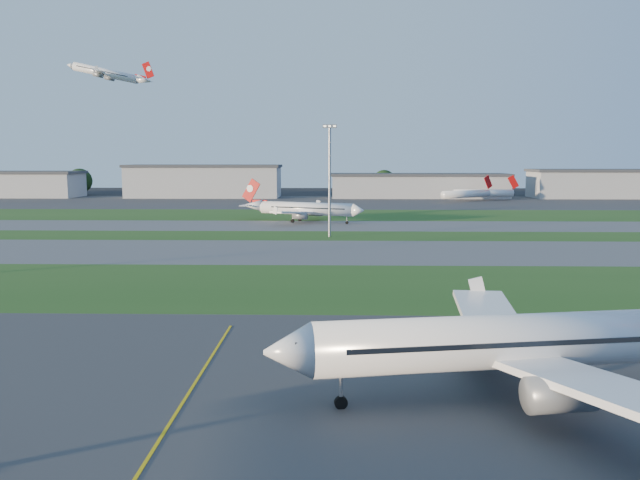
{
  "coord_description": "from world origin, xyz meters",
  "views": [
    {
      "loc": [
        16.34,
        -35.67,
        18.14
      ],
      "look_at": [
        14.24,
        49.21,
        7.0
      ],
      "focal_mm": 35.0,
      "sensor_mm": 36.0,
      "label": 1
    }
  ],
  "objects_px": {
    "airliner_parked": "(529,342)",
    "airliner_taxiing": "(306,209)",
    "mini_jet_near": "(466,194)",
    "light_mast_centre": "(330,173)",
    "mini_jet_far": "(484,193)"
  },
  "relations": [
    {
      "from": "airliner_taxiing",
      "to": "mini_jet_near",
      "type": "bearing_deg",
      "value": -104.59
    },
    {
      "from": "mini_jet_near",
      "to": "airliner_parked",
      "type": "bearing_deg",
      "value": -133.96
    },
    {
      "from": "mini_jet_far",
      "to": "light_mast_centre",
      "type": "bearing_deg",
      "value": -121.32
    },
    {
      "from": "airliner_parked",
      "to": "airliner_taxiing",
      "type": "xyz_separation_m",
      "value": [
        -23.12,
        130.97,
        -0.54
      ]
    },
    {
      "from": "mini_jet_near",
      "to": "mini_jet_far",
      "type": "distance_m",
      "value": 11.43
    },
    {
      "from": "airliner_taxiing",
      "to": "mini_jet_near",
      "type": "relative_size",
      "value": 1.35
    },
    {
      "from": "mini_jet_far",
      "to": "mini_jet_near",
      "type": "bearing_deg",
      "value": -145.84
    },
    {
      "from": "mini_jet_near",
      "to": "airliner_taxiing",
      "type": "bearing_deg",
      "value": -159.49
    },
    {
      "from": "airliner_taxiing",
      "to": "light_mast_centre",
      "type": "relative_size",
      "value": 1.29
    },
    {
      "from": "mini_jet_far",
      "to": "light_mast_centre",
      "type": "distance_m",
      "value": 144.09
    },
    {
      "from": "airliner_taxiing",
      "to": "mini_jet_far",
      "type": "bearing_deg",
      "value": -106.07
    },
    {
      "from": "airliner_parked",
      "to": "mini_jet_far",
      "type": "xyz_separation_m",
      "value": [
        49.61,
        225.58,
        -1.11
      ]
    },
    {
      "from": "light_mast_centre",
      "to": "mini_jet_near",
      "type": "bearing_deg",
      "value": 64.88
    },
    {
      "from": "airliner_taxiing",
      "to": "mini_jet_far",
      "type": "xyz_separation_m",
      "value": [
        72.73,
        94.61,
        -0.57
      ]
    },
    {
      "from": "airliner_parked",
      "to": "airliner_taxiing",
      "type": "bearing_deg",
      "value": 90.3
    }
  ]
}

